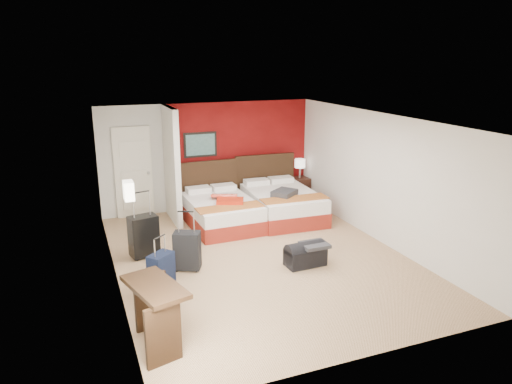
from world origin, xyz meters
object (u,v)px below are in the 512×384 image
bed_right (283,205)px  suitcase_navy (161,272)px  table_lamp (300,169)px  red_suitcase_open (227,199)px  suitcase_black (144,237)px  bed_left (222,213)px  desk (157,315)px  nightstand (299,189)px  suitcase_charcoal (187,252)px  duffel_bag (305,256)px

bed_right → suitcase_navy: 4.02m
bed_right → table_lamp: table_lamp is taller
bed_right → suitcase_navy: bed_right is taller
red_suitcase_open → suitcase_black: 2.15m
bed_left → red_suitcase_open: size_ratio=2.54×
suitcase_navy → suitcase_black: bearing=52.3°
red_suitcase_open → suitcase_black: size_ratio=1.01×
bed_left → table_lamp: 2.66m
table_lamp → suitcase_navy: bearing=-139.7°
desk → bed_left: bearing=46.6°
nightstand → bed_right: bearing=-133.9°
nightstand → red_suitcase_open: bearing=-155.2°
table_lamp → suitcase_navy: (-4.13, -3.50, -0.55)m
nightstand → suitcase_charcoal: 4.65m
nightstand → duffel_bag: size_ratio=0.87×
bed_right → suitcase_navy: (-3.19, -2.44, -0.02)m
bed_right → table_lamp: bearing=50.6°
nightstand → table_lamp: bearing=0.0°
nightstand → bed_left: bearing=-158.1°
duffel_bag → desk: bearing=-155.5°
desk → table_lamp: bearing=32.7°
nightstand → table_lamp: 0.53m
duffel_bag → desk: size_ratio=0.68×
table_lamp → duffel_bag: 3.95m
desk → duffel_bag: bearing=11.8°
table_lamp → suitcase_black: size_ratio=0.63×
bed_left → red_suitcase_open: red_suitcase_open is taller
suitcase_black → desk: desk is taller
nightstand → duffel_bag: bearing=-117.0°
bed_left → bed_right: bearing=-1.5°
red_suitcase_open → duffel_bag: (0.64, -2.38, -0.45)m
red_suitcase_open → desk: size_ratio=0.75×
bed_left → desk: 4.46m
bed_right → suitcase_black: suitcase_black is taller
nightstand → duffel_bag: 3.90m
suitcase_black → suitcase_charcoal: (0.60, -0.83, -0.05)m
suitcase_black → suitcase_navy: (0.05, -1.37, -0.09)m
bed_left → nightstand: nightstand is taller
nightstand → suitcase_charcoal: size_ratio=0.92×
suitcase_charcoal → duffel_bag: suitcase_charcoal is taller
suitcase_charcoal → nightstand: bearing=64.8°
duffel_bag → bed_right: bearing=71.6°
red_suitcase_open → desk: (-2.19, -3.84, -0.20)m
red_suitcase_open → table_lamp: 2.57m
red_suitcase_open → bed_right: bearing=26.6°
nightstand → desk: size_ratio=0.59×
nightstand → suitcase_navy: (-4.13, -3.50, -0.02)m
suitcase_black → desk: bearing=-108.1°
table_lamp → bed_right: bearing=-131.7°
suitcase_navy → duffel_bag: bearing=-40.6°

